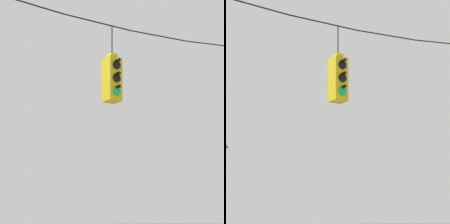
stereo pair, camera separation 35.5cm
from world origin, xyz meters
The scene contains 1 object.
traffic_light_near_left_pole centered at (2.22, 0.22, 5.00)m, with size 0.34×0.58×1.83m.
Camera 1 is at (-3.28, -7.47, 1.95)m, focal length 70.00 mm.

